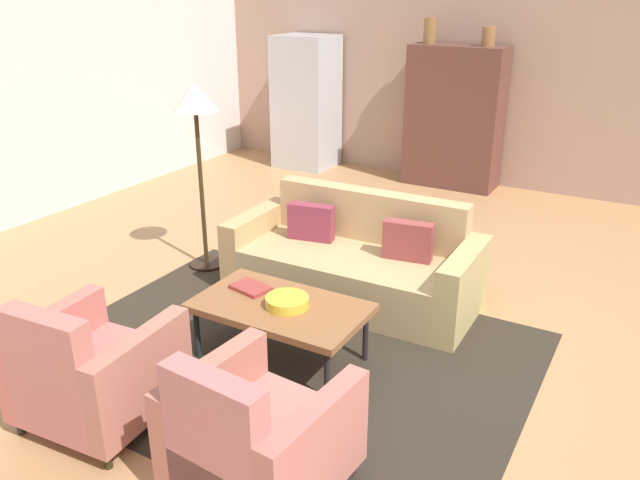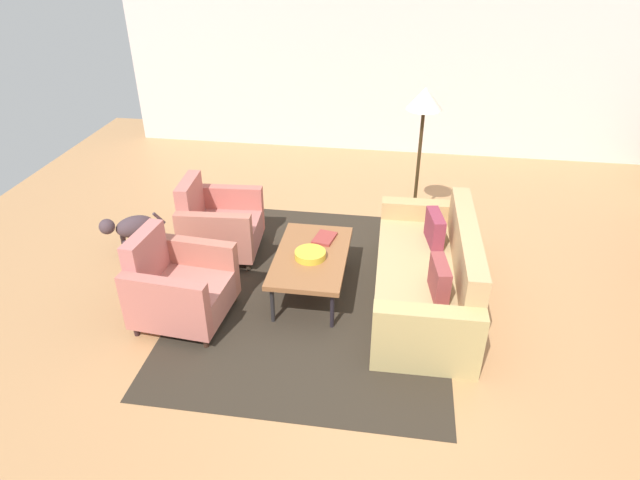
{
  "view_description": "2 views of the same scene",
  "coord_description": "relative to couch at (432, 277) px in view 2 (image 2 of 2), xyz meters",
  "views": [
    {
      "loc": [
        1.83,
        -4.01,
        2.51
      ],
      "look_at": [
        -0.35,
        -0.17,
        0.72
      ],
      "focal_mm": 35.69,
      "sensor_mm": 36.0,
      "label": 1
    },
    {
      "loc": [
        4.13,
        0.03,
        3.3
      ],
      "look_at": [
        -0.16,
        -0.62,
        0.73
      ],
      "focal_mm": 30.7,
      "sensor_mm": 36.0,
      "label": 2
    }
  ],
  "objects": [
    {
      "name": "ground_plane",
      "position": [
        0.35,
        -0.45,
        -0.29
      ],
      "size": [
        10.62,
        10.62,
        0.0
      ],
      "primitive_type": "plane",
      "color": "tan"
    },
    {
      "name": "wall_left",
      "position": [
        -4.07,
        -0.45,
        1.11
      ],
      "size": [
        0.12,
        8.62,
        2.8
      ],
      "primitive_type": "cube",
      "color": "silver",
      "rests_on": "ground"
    },
    {
      "name": "area_rug",
      "position": [
        0.0,
        -1.14,
        -0.28
      ],
      "size": [
        3.4,
        2.6,
        0.01
      ],
      "primitive_type": "cube",
      "color": "#2F281E",
      "rests_on": "ground"
    },
    {
      "name": "couch",
      "position": [
        0.0,
        0.0,
        0.0
      ],
      "size": [
        2.11,
        0.93,
        0.86
      ],
      "rotation": [
        0.0,
        0.0,
        3.16
      ],
      "color": "tan",
      "rests_on": "ground"
    },
    {
      "name": "coffee_table",
      "position": [
        0.0,
        -1.19,
        0.11
      ],
      "size": [
        1.2,
        0.7,
        0.44
      ],
      "color": "black",
      "rests_on": "ground"
    },
    {
      "name": "armchair_left",
      "position": [
        -0.59,
        -2.35,
        0.06
      ],
      "size": [
        0.85,
        0.85,
        0.88
      ],
      "rotation": [
        0.0,
        0.0,
        0.07
      ],
      "color": "#31261E",
      "rests_on": "ground"
    },
    {
      "name": "armchair_right",
      "position": [
        0.6,
        -2.35,
        0.06
      ],
      "size": [
        0.86,
        0.86,
        0.88
      ],
      "rotation": [
        0.0,
        0.0,
        -0.08
      ],
      "color": "#392814",
      "rests_on": "ground"
    },
    {
      "name": "fruit_bowl",
      "position": [
        0.06,
        -1.19,
        0.19
      ],
      "size": [
        0.3,
        0.3,
        0.07
      ],
      "primitive_type": "cylinder",
      "color": "gold",
      "rests_on": "coffee_table"
    },
    {
      "name": "book_stack",
      "position": [
        -0.31,
        -1.1,
        0.17
      ],
      "size": [
        0.31,
        0.24,
        0.03
      ],
      "color": "#943531",
      "rests_on": "coffee_table"
    },
    {
      "name": "floor_lamp",
      "position": [
        -1.5,
        -0.18,
        1.16
      ],
      "size": [
        0.4,
        0.4,
        1.72
      ],
      "color": "black",
      "rests_on": "ground"
    },
    {
      "name": "dog",
      "position": [
        -0.45,
        -3.29,
        0.03
      ],
      "size": [
        0.48,
        0.6,
        0.48
      ],
      "rotation": [
        0.0,
        0.0,
        5.34
      ],
      "color": "#46363B",
      "rests_on": "ground"
    }
  ]
}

